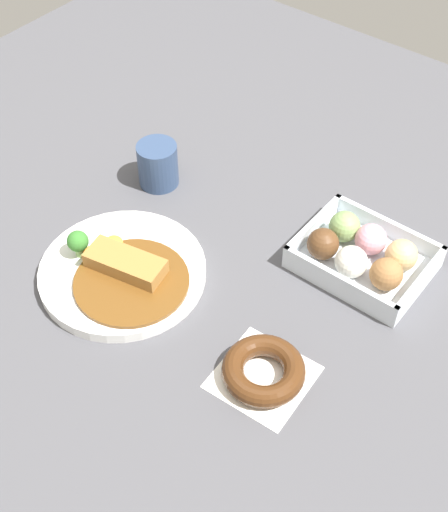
% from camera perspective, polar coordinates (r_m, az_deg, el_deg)
% --- Properties ---
extents(ground_plane, '(1.60, 1.60, 0.00)m').
position_cam_1_polar(ground_plane, '(1.07, -2.32, -2.28)').
color(ground_plane, '#4C4C51').
extents(curry_plate, '(0.25, 0.25, 0.06)m').
position_cam_1_polar(curry_plate, '(1.08, -8.17, -1.21)').
color(curry_plate, white).
rests_on(curry_plate, ground_plane).
extents(donut_box, '(0.20, 0.16, 0.06)m').
position_cam_1_polar(donut_box, '(1.10, 11.12, 0.13)').
color(donut_box, silver).
rests_on(donut_box, ground_plane).
extents(chocolate_ring_donut, '(0.13, 0.13, 0.03)m').
position_cam_1_polar(chocolate_ring_donut, '(0.96, 3.20, -9.21)').
color(chocolate_ring_donut, white).
rests_on(chocolate_ring_donut, ground_plane).
extents(coffee_mug, '(0.07, 0.07, 0.08)m').
position_cam_1_polar(coffee_mug, '(1.22, -5.35, 7.34)').
color(coffee_mug, '#33476B').
rests_on(coffee_mug, ground_plane).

